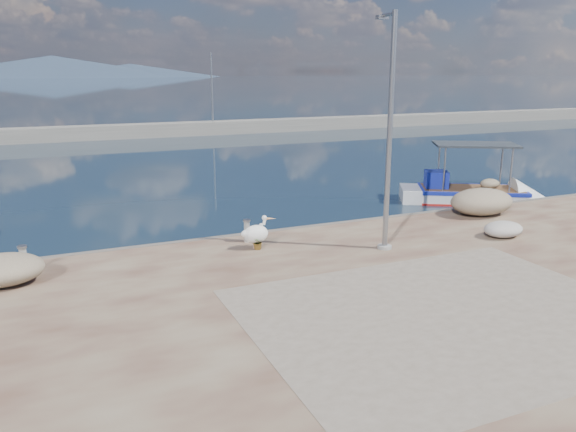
# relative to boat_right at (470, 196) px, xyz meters

# --- Properties ---
(ground) EXTENTS (1400.00, 1400.00, 0.00)m
(ground) POSITION_rel_boat_right_xyz_m (-10.76, -7.50, -0.24)
(ground) COLOR #162635
(ground) RESTS_ON ground
(quay) EXTENTS (44.00, 22.00, 0.50)m
(quay) POSITION_rel_boat_right_xyz_m (-10.76, -13.50, 0.01)
(quay) COLOR #512D23
(quay) RESTS_ON ground
(quay_patch) EXTENTS (9.00, 7.00, 0.01)m
(quay_patch) POSITION_rel_boat_right_xyz_m (-9.76, -10.50, 0.26)
(quay_patch) COLOR gray
(quay_patch) RESTS_ON quay
(breakwater) EXTENTS (120.00, 2.20, 7.50)m
(breakwater) POSITION_rel_boat_right_xyz_m (-10.76, 32.50, 0.36)
(breakwater) COLOR gray
(breakwater) RESTS_ON ground
(mountains) EXTENTS (370.00, 280.00, 22.00)m
(mountains) POSITION_rel_boat_right_xyz_m (-6.36, 642.50, 9.26)
(mountains) COLOR #28384C
(mountains) RESTS_ON ground
(boat_right) EXTENTS (6.71, 5.06, 3.13)m
(boat_right) POSITION_rel_boat_right_xyz_m (0.00, 0.00, 0.00)
(boat_right) COLOR white
(boat_right) RESTS_ON ground
(pelican) EXTENTS (1.07, 0.54, 1.04)m
(pelican) POSITION_rel_boat_right_xyz_m (-12.03, -4.17, 0.74)
(pelican) COLOR tan
(pelican) RESTS_ON quay
(lamp_post) EXTENTS (0.44, 0.96, 7.00)m
(lamp_post) POSITION_rel_boat_right_xyz_m (-8.38, -5.73, 3.55)
(lamp_post) COLOR gray
(lamp_post) RESTS_ON quay
(bollard_near) EXTENTS (0.25, 0.25, 0.75)m
(bollard_near) POSITION_rel_boat_right_xyz_m (-12.06, -3.39, 0.66)
(bollard_near) COLOR gray
(bollard_near) RESTS_ON quay
(bollard_far) EXTENTS (0.25, 0.25, 0.77)m
(bollard_far) POSITION_rel_boat_right_xyz_m (-18.58, -3.67, 0.67)
(bollard_far) COLOR gray
(bollard_far) RESTS_ON quay
(potted_plant) EXTENTS (0.54, 0.51, 0.47)m
(potted_plant) POSITION_rel_boat_right_xyz_m (-12.01, -4.25, 0.49)
(potted_plant) COLOR #33722D
(potted_plant) RESTS_ON quay
(net_pile_b) EXTENTS (2.04, 1.59, 0.79)m
(net_pile_b) POSITION_rel_boat_right_xyz_m (-19.07, -4.40, 0.65)
(net_pile_b) COLOR tan
(net_pile_b) RESTS_ON quay
(net_pile_c) EXTENTS (2.57, 1.84, 1.01)m
(net_pile_c) POSITION_rel_boat_right_xyz_m (-2.64, -3.61, 0.76)
(net_pile_c) COLOR tan
(net_pile_c) RESTS_ON quay
(net_pile_d) EXTENTS (1.39, 1.04, 0.52)m
(net_pile_d) POSITION_rel_boat_right_xyz_m (-4.08, -6.25, 0.52)
(net_pile_d) COLOR beige
(net_pile_d) RESTS_ON quay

